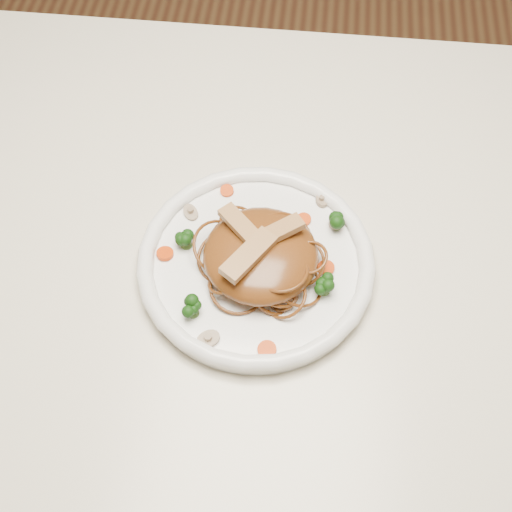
# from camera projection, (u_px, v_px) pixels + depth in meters

# --- Properties ---
(ground) EXTENTS (4.00, 4.00, 0.00)m
(ground) POSITION_uv_depth(u_px,v_px,m) (261.00, 434.00, 1.47)
(ground) COLOR #59311E
(ground) RESTS_ON ground
(table) EXTENTS (1.20, 0.80, 0.75)m
(table) POSITION_uv_depth(u_px,v_px,m) (264.00, 283.00, 0.92)
(table) COLOR beige
(table) RESTS_ON ground
(plate) EXTENTS (0.31, 0.31, 0.02)m
(plate) POSITION_uv_depth(u_px,v_px,m) (256.00, 266.00, 0.81)
(plate) COLOR white
(plate) RESTS_ON table
(noodle_mound) EXTENTS (0.18, 0.18, 0.04)m
(noodle_mound) POSITION_uv_depth(u_px,v_px,m) (261.00, 255.00, 0.78)
(noodle_mound) COLOR brown
(noodle_mound) RESTS_ON plate
(chicken_a) EXTENTS (0.06, 0.05, 0.01)m
(chicken_a) POSITION_uv_depth(u_px,v_px,m) (278.00, 232.00, 0.77)
(chicken_a) COLOR tan
(chicken_a) RESTS_ON noodle_mound
(chicken_b) EXTENTS (0.06, 0.06, 0.01)m
(chicken_b) POSITION_uv_depth(u_px,v_px,m) (241.00, 225.00, 0.77)
(chicken_b) COLOR tan
(chicken_b) RESTS_ON noodle_mound
(chicken_c) EXTENTS (0.06, 0.07, 0.01)m
(chicken_c) POSITION_uv_depth(u_px,v_px,m) (249.00, 255.00, 0.75)
(chicken_c) COLOR tan
(chicken_c) RESTS_ON noodle_mound
(broccoli_0) EXTENTS (0.03, 0.03, 0.03)m
(broccoli_0) POSITION_uv_depth(u_px,v_px,m) (337.00, 220.00, 0.82)
(broccoli_0) COLOR #15410D
(broccoli_0) RESTS_ON plate
(broccoli_1) EXTENTS (0.03, 0.03, 0.03)m
(broccoli_1) POSITION_uv_depth(u_px,v_px,m) (186.00, 239.00, 0.80)
(broccoli_1) COLOR #15410D
(broccoli_1) RESTS_ON plate
(broccoli_2) EXTENTS (0.03, 0.03, 0.03)m
(broccoli_2) POSITION_uv_depth(u_px,v_px,m) (192.00, 308.00, 0.75)
(broccoli_2) COLOR #15410D
(broccoli_2) RESTS_ON plate
(broccoli_3) EXTENTS (0.03, 0.03, 0.03)m
(broccoli_3) POSITION_uv_depth(u_px,v_px,m) (325.00, 284.00, 0.77)
(broccoli_3) COLOR #15410D
(broccoli_3) RESTS_ON plate
(carrot_0) EXTENTS (0.02, 0.02, 0.00)m
(carrot_0) POSITION_uv_depth(u_px,v_px,m) (304.00, 219.00, 0.83)
(carrot_0) COLOR #E94708
(carrot_0) RESTS_ON plate
(carrot_1) EXTENTS (0.03, 0.03, 0.00)m
(carrot_1) POSITION_uv_depth(u_px,v_px,m) (165.00, 254.00, 0.81)
(carrot_1) COLOR #E94708
(carrot_1) RESTS_ON plate
(carrot_2) EXTENTS (0.03, 0.03, 0.00)m
(carrot_2) POSITION_uv_depth(u_px,v_px,m) (326.00, 268.00, 0.79)
(carrot_2) COLOR #E94708
(carrot_2) RESTS_ON plate
(carrot_3) EXTENTS (0.02, 0.02, 0.00)m
(carrot_3) POSITION_uv_depth(u_px,v_px,m) (227.00, 191.00, 0.86)
(carrot_3) COLOR #E94708
(carrot_3) RESTS_ON plate
(carrot_4) EXTENTS (0.03, 0.03, 0.00)m
(carrot_4) POSITION_uv_depth(u_px,v_px,m) (267.00, 350.00, 0.74)
(carrot_4) COLOR #E94708
(carrot_4) RESTS_ON plate
(mushroom_0) EXTENTS (0.04, 0.04, 0.01)m
(mushroom_0) POSITION_uv_depth(u_px,v_px,m) (208.00, 339.00, 0.74)
(mushroom_0) COLOR tan
(mushroom_0) RESTS_ON plate
(mushroom_1) EXTENTS (0.04, 0.04, 0.01)m
(mushroom_1) POSITION_uv_depth(u_px,v_px,m) (337.00, 222.00, 0.83)
(mushroom_1) COLOR tan
(mushroom_1) RESTS_ON plate
(mushroom_2) EXTENTS (0.03, 0.03, 0.01)m
(mushroom_2) POSITION_uv_depth(u_px,v_px,m) (191.00, 213.00, 0.84)
(mushroom_2) COLOR tan
(mushroom_2) RESTS_ON plate
(mushroom_3) EXTENTS (0.03, 0.03, 0.01)m
(mushroom_3) POSITION_uv_depth(u_px,v_px,m) (322.00, 201.00, 0.85)
(mushroom_3) COLOR tan
(mushroom_3) RESTS_ON plate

